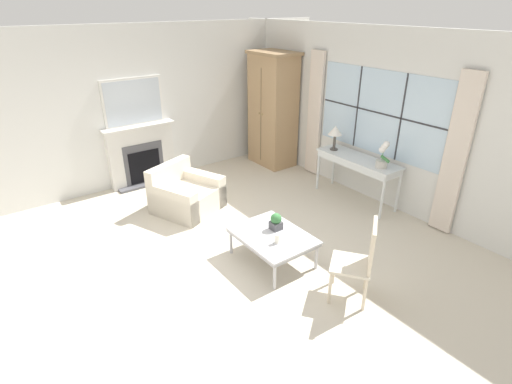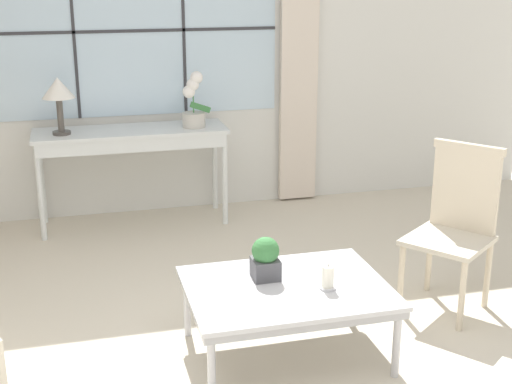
{
  "view_description": "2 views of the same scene",
  "coord_description": "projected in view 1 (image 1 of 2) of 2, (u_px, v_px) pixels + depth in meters",
  "views": [
    {
      "loc": [
        3.93,
        -2.35,
        3.12
      ],
      "look_at": [
        0.18,
        0.41,
        0.89
      ],
      "focal_mm": 28.0,
      "sensor_mm": 36.0,
      "label": 1
    },
    {
      "loc": [
        -0.5,
        -2.79,
        1.98
      ],
      "look_at": [
        0.38,
        0.55,
        0.89
      ],
      "focal_mm": 50.0,
      "sensor_mm": 36.0,
      "label": 2
    }
  ],
  "objects": [
    {
      "name": "ground_plane",
      "position": [
        224.0,
        253.0,
        5.46
      ],
      "size": [
        14.0,
        14.0,
        0.0
      ],
      "primitive_type": "plane",
      "color": "beige"
    },
    {
      "name": "wall_back_windowed",
      "position": [
        379.0,
        119.0,
        6.48
      ],
      "size": [
        7.2,
        0.14,
        2.8
      ],
      "color": "silver",
      "rests_on": "ground_plane"
    },
    {
      "name": "wall_left",
      "position": [
        161.0,
        104.0,
        7.38
      ],
      "size": [
        0.06,
        7.2,
        2.8
      ],
      "primitive_type": "cube",
      "color": "silver",
      "rests_on": "ground_plane"
    },
    {
      "name": "fireplace",
      "position": [
        141.0,
        150.0,
        7.32
      ],
      "size": [
        0.34,
        1.3,
        1.94
      ],
      "color": "#515156",
      "rests_on": "ground_plane"
    },
    {
      "name": "armoire",
      "position": [
        273.0,
        110.0,
        8.05
      ],
      "size": [
        0.99,
        0.66,
        2.26
      ],
      "color": "tan",
      "rests_on": "ground_plane"
    },
    {
      "name": "console_table",
      "position": [
        358.0,
        162.0,
        6.65
      ],
      "size": [
        1.49,
        0.48,
        0.77
      ],
      "color": "silver",
      "rests_on": "ground_plane"
    },
    {
      "name": "table_lamp",
      "position": [
        335.0,
        132.0,
        6.82
      ],
      "size": [
        0.24,
        0.24,
        0.43
      ],
      "color": "#4C4742",
      "rests_on": "console_table"
    },
    {
      "name": "potted_orchid",
      "position": [
        383.0,
        157.0,
        6.16
      ],
      "size": [
        0.23,
        0.18,
        0.44
      ],
      "color": "#BCB7AD",
      "rests_on": "console_table"
    },
    {
      "name": "armchair_upholstered",
      "position": [
        186.0,
        195.0,
        6.51
      ],
      "size": [
        1.18,
        1.19,
        0.74
      ],
      "color": "beige",
      "rests_on": "ground_plane"
    },
    {
      "name": "side_chair_wooden",
      "position": [
        361.0,
        258.0,
        4.42
      ],
      "size": [
        0.62,
        0.62,
        0.99
      ],
      "color": "beige",
      "rests_on": "ground_plane"
    },
    {
      "name": "coffee_table",
      "position": [
        273.0,
        237.0,
        5.16
      ],
      "size": [
        1.04,
        0.79,
        0.4
      ],
      "color": "#BCBCC1",
      "rests_on": "ground_plane"
    },
    {
      "name": "potted_plant_small",
      "position": [
        276.0,
        221.0,
        5.21
      ],
      "size": [
        0.15,
        0.15,
        0.23
      ],
      "color": "#4C4C51",
      "rests_on": "coffee_table"
    },
    {
      "name": "pillar_candle",
      "position": [
        277.0,
        239.0,
        4.93
      ],
      "size": [
        0.09,
        0.09,
        0.14
      ],
      "color": "silver",
      "rests_on": "coffee_table"
    }
  ]
}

